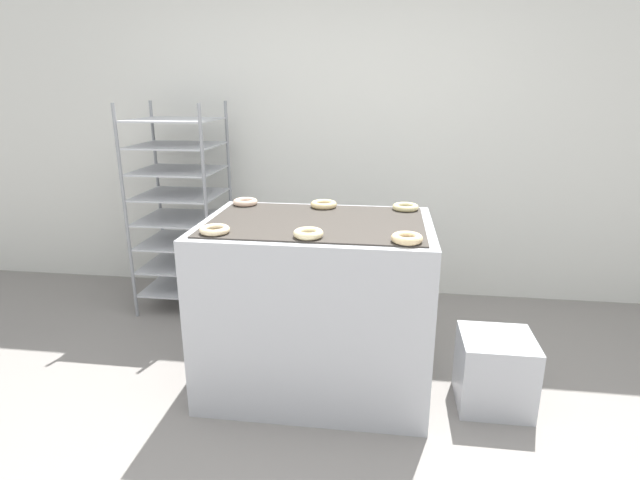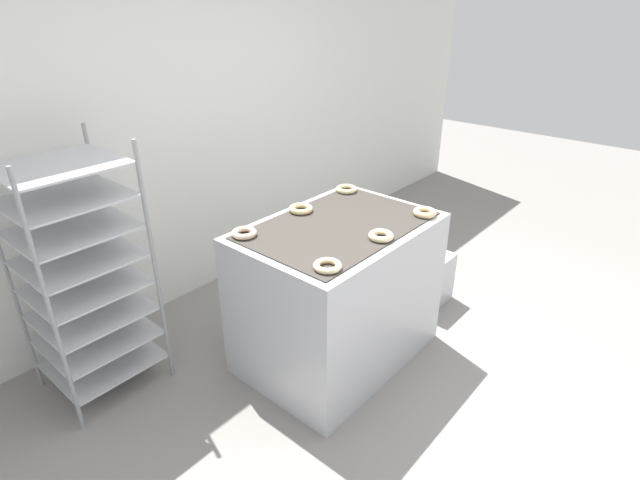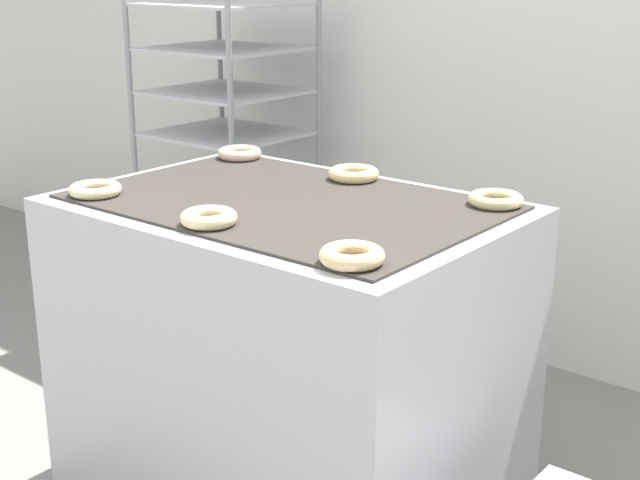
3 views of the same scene
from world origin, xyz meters
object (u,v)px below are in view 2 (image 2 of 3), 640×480
donut_near_center (381,236)px  donut_far_center (300,209)px  baking_rack_cart (83,272)px  fryer_machine (338,293)px  donut_near_right (425,212)px  donut_far_right (346,189)px  donut_far_left (244,233)px  donut_near_left (327,266)px  glaze_bin (423,277)px

donut_near_center → donut_far_center: bearing=90.9°
baking_rack_cart → donut_near_center: (1.17, -1.25, 0.20)m
fryer_machine → donut_near_right: bearing=-34.3°
donut_near_center → donut_near_right: bearing=-1.9°
baking_rack_cart → donut_near_right: size_ratio=10.64×
donut_near_right → donut_far_right: (0.01, 0.64, -0.00)m
donut_far_left → donut_far_right: size_ratio=0.98×
baking_rack_cart → donut_near_left: (0.71, -1.24, 0.20)m
donut_near_left → donut_near_center: bearing=-0.9°
fryer_machine → glaze_bin: 1.03m
glaze_bin → donut_near_center: bearing=-167.6°
donut_near_left → donut_near_center: donut_near_center is taller
donut_near_right → donut_far_right: donut_near_right is taller
baking_rack_cart → donut_near_right: (1.63, -1.27, 0.20)m
donut_near_center → donut_far_right: bearing=52.7°
donut_far_center → donut_far_right: bearing=0.5°
glaze_bin → donut_far_center: donut_far_center is taller
donut_near_left → baking_rack_cart: bearing=119.7°
donut_near_right → donut_far_center: 0.79m
donut_near_center → donut_near_right: size_ratio=0.99×
glaze_bin → donut_far_right: donut_far_right is taller
donut_near_center → fryer_machine: bearing=91.0°
fryer_machine → donut_far_center: (-0.00, 0.31, 0.51)m
donut_near_left → donut_far_right: bearing=33.2°
baking_rack_cart → donut_far_center: size_ratio=10.10×
glaze_bin → donut_near_center: (-0.97, -0.21, 0.79)m
donut_near_right → fryer_machine: bearing=145.7°
baking_rack_cart → donut_far_left: 0.96m
donut_far_left → baking_rack_cart: bearing=137.4°
donut_near_left → donut_near_right: (0.93, -0.02, 0.00)m
fryer_machine → donut_far_center: 0.60m
fryer_machine → donut_near_center: (0.01, -0.30, 0.51)m
donut_near_right → donut_far_left: size_ratio=1.00×
donut_near_center → donut_far_right: (0.47, 0.62, -0.00)m
baking_rack_cart → donut_far_center: baking_rack_cart is taller
donut_near_center → donut_far_center: (-0.01, 0.62, -0.00)m
baking_rack_cart → glaze_bin: 2.46m
fryer_machine → baking_rack_cart: (-1.17, 0.95, 0.31)m
donut_near_left → donut_far_left: (-0.02, 0.61, 0.00)m
glaze_bin → donut_near_left: donut_near_left is taller
fryer_machine → donut_near_left: 0.74m
donut_far_left → donut_far_right: donut_far_left is taller
fryer_machine → baking_rack_cart: size_ratio=0.79×
donut_near_center → baking_rack_cart: bearing=133.2°
glaze_bin → donut_far_right: bearing=141.0°
donut_near_center → glaze_bin: bearing=12.4°
donut_near_right → donut_far_center: (-0.47, 0.63, -0.00)m
donut_near_left → donut_far_center: (0.46, 0.61, 0.00)m
fryer_machine → donut_far_center: bearing=90.7°
baking_rack_cart → donut_far_left: baking_rack_cart is taller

